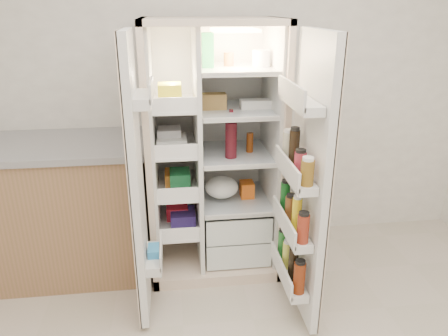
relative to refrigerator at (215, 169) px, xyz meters
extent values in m
cube|color=white|center=(0.16, 0.35, 0.61)|extent=(4.00, 0.02, 2.70)
cube|color=beige|center=(-0.02, 0.28, 0.16)|extent=(0.92, 0.04, 1.80)
cube|color=beige|center=(-0.46, -0.05, 0.16)|extent=(0.04, 0.70, 1.80)
cube|color=beige|center=(0.42, -0.05, 0.16)|extent=(0.04, 0.70, 1.80)
cube|color=beige|center=(-0.02, -0.05, 1.04)|extent=(0.92, 0.70, 0.04)
cube|color=beige|center=(-0.02, -0.05, -0.70)|extent=(0.92, 0.70, 0.08)
cube|color=silver|center=(-0.02, 0.25, 0.18)|extent=(0.84, 0.02, 1.68)
cube|color=silver|center=(-0.43, -0.05, 0.18)|extent=(0.02, 0.62, 1.68)
cube|color=silver|center=(0.39, -0.05, 0.18)|extent=(0.02, 0.62, 1.68)
cube|color=silver|center=(-0.13, -0.05, 0.18)|extent=(0.03, 0.62, 1.68)
cube|color=silver|center=(0.14, -0.07, -0.56)|extent=(0.47, 0.52, 0.19)
cube|color=silver|center=(0.14, -0.07, -0.36)|extent=(0.47, 0.52, 0.19)
cube|color=#FFD18C|center=(0.14, 0.00, 0.98)|extent=(0.30, 0.30, 0.02)
cube|color=white|center=(-0.28, -0.05, -0.39)|extent=(0.28, 0.58, 0.02)
cube|color=white|center=(-0.28, -0.05, -0.09)|extent=(0.28, 0.58, 0.02)
cube|color=white|center=(-0.28, -0.05, 0.21)|extent=(0.28, 0.58, 0.02)
cube|color=white|center=(-0.28, -0.05, 0.51)|extent=(0.28, 0.58, 0.02)
cube|color=silver|center=(0.14, -0.05, -0.22)|extent=(0.49, 0.58, 0.01)
cube|color=silver|center=(0.14, -0.05, 0.14)|extent=(0.49, 0.58, 0.01)
cube|color=silver|center=(0.14, -0.05, 0.46)|extent=(0.49, 0.58, 0.02)
cube|color=silver|center=(0.14, -0.05, 0.74)|extent=(0.49, 0.58, 0.02)
cube|color=red|center=(-0.28, -0.05, -0.33)|extent=(0.16, 0.20, 0.10)
cube|color=#217A42|center=(-0.28, -0.05, -0.02)|extent=(0.14, 0.18, 0.12)
cube|color=white|center=(-0.28, -0.05, 0.25)|extent=(0.20, 0.22, 0.07)
cube|color=#FFF42A|center=(-0.28, -0.05, 0.59)|extent=(0.15, 0.16, 0.14)
cube|color=#412D87|center=(-0.28, -0.05, -0.34)|extent=(0.18, 0.20, 0.09)
cube|color=orange|center=(-0.28, -0.05, -0.03)|extent=(0.14, 0.18, 0.10)
cube|color=silver|center=(-0.28, -0.05, 0.28)|extent=(0.16, 0.16, 0.12)
sphere|color=orange|center=(0.01, -0.15, -0.62)|extent=(0.07, 0.07, 0.07)
sphere|color=orange|center=(0.10, -0.11, -0.62)|extent=(0.07, 0.07, 0.07)
sphere|color=orange|center=(0.20, -0.15, -0.62)|extent=(0.07, 0.07, 0.07)
sphere|color=orange|center=(0.06, -0.01, -0.62)|extent=(0.07, 0.07, 0.07)
sphere|color=orange|center=(0.16, -0.03, -0.62)|extent=(0.07, 0.07, 0.07)
sphere|color=orange|center=(0.26, -0.07, -0.62)|extent=(0.07, 0.07, 0.07)
ellipsoid|color=#386722|center=(0.14, -0.05, -0.34)|extent=(0.26, 0.24, 0.11)
cylinder|color=#50111A|center=(0.10, -0.16, 0.27)|extent=(0.08, 0.08, 0.25)
cylinder|color=#7C340D|center=(0.25, -0.06, 0.21)|extent=(0.05, 0.05, 0.14)
cube|color=#279048|center=(-0.05, -0.06, 0.86)|extent=(0.08, 0.08, 0.22)
cylinder|color=white|center=(0.31, -0.05, 0.80)|extent=(0.12, 0.12, 0.11)
cylinder|color=#964D22|center=(0.10, 0.01, 0.79)|extent=(0.07, 0.07, 0.09)
cube|color=white|center=(0.29, -0.07, 0.49)|extent=(0.24, 0.10, 0.06)
cube|color=olive|center=(-0.01, -0.05, 0.52)|extent=(0.17, 0.10, 0.11)
ellipsoid|color=white|center=(0.04, -0.10, -0.14)|extent=(0.24, 0.22, 0.15)
cube|color=orange|center=(0.24, -0.04, -0.16)|extent=(0.10, 0.12, 0.12)
cube|color=silver|center=(-0.52, -0.60, 0.16)|extent=(0.05, 0.40, 1.72)
cube|color=beige|center=(-0.54, -0.60, 0.16)|extent=(0.01, 0.40, 1.72)
cube|color=silver|center=(-0.45, -0.60, -0.34)|extent=(0.09, 0.32, 0.06)
cube|color=silver|center=(-0.45, -0.60, 0.66)|extent=(0.09, 0.32, 0.06)
cube|color=#338CCC|center=(-0.45, -0.60, -0.31)|extent=(0.07, 0.12, 0.10)
cube|color=silver|center=(0.48, -0.69, 0.16)|extent=(0.05, 0.58, 1.72)
cube|color=beige|center=(0.51, -0.69, 0.16)|extent=(0.01, 0.58, 1.72)
cube|color=silver|center=(0.40, -0.69, -0.48)|extent=(0.11, 0.50, 0.05)
cube|color=silver|center=(0.40, -0.69, -0.14)|extent=(0.11, 0.50, 0.05)
cube|color=silver|center=(0.40, -0.69, 0.21)|extent=(0.11, 0.50, 0.05)
cube|color=silver|center=(0.40, -0.69, 0.64)|extent=(0.11, 0.50, 0.05)
cylinder|color=maroon|center=(0.40, -0.89, -0.36)|extent=(0.07, 0.07, 0.20)
cylinder|color=black|center=(0.40, -0.76, -0.35)|extent=(0.06, 0.06, 0.22)
cylinder|color=#D6D848|center=(0.40, -0.63, -0.37)|extent=(0.06, 0.06, 0.18)
cylinder|color=#28792E|center=(0.40, -0.50, -0.36)|extent=(0.06, 0.06, 0.19)
cylinder|color=maroon|center=(0.40, -0.89, -0.03)|extent=(0.07, 0.07, 0.17)
cylinder|color=yellow|center=(0.40, -0.76, -0.01)|extent=(0.06, 0.06, 0.21)
cylinder|color=brown|center=(0.40, -0.63, -0.04)|extent=(0.07, 0.07, 0.16)
cylinder|color=#13531C|center=(0.40, -0.50, -0.02)|extent=(0.06, 0.06, 0.20)
cylinder|color=brown|center=(0.40, -0.89, 0.30)|extent=(0.07, 0.07, 0.14)
cylinder|color=maroon|center=(0.40, -0.76, 0.30)|extent=(0.07, 0.07, 0.14)
cylinder|color=black|center=(0.40, -0.63, 0.35)|extent=(0.06, 0.06, 0.23)
cylinder|color=#BFBA9D|center=(0.40, -0.50, 0.32)|extent=(0.06, 0.06, 0.18)
cube|color=#8E6547|center=(-1.17, -0.01, -0.27)|extent=(1.33, 0.69, 0.95)
cube|color=gray|center=(-1.17, -0.01, 0.23)|extent=(1.37, 0.73, 0.04)
camera|label=1|loc=(-0.30, -2.90, 1.13)|focal=34.00mm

